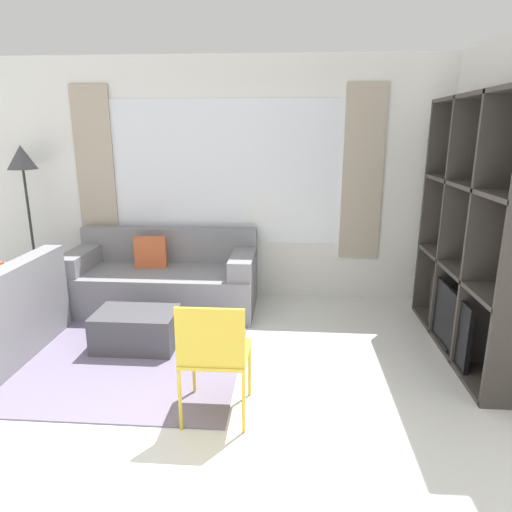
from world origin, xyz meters
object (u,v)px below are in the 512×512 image
shelving_unit (476,237)px  floor_lamp (23,169)px  ottoman (137,330)px  folding_chair (214,350)px  couch_main (164,280)px

shelving_unit → floor_lamp: (-4.52, 0.99, 0.46)m
ottoman → folding_chair: 1.39m
couch_main → folding_chair: folding_chair is taller
shelving_unit → folding_chair: size_ratio=2.55×
floor_lamp → couch_main: bearing=-6.7°
shelving_unit → couch_main: (-2.96, 0.81, -0.73)m
ottoman → floor_lamp: 2.38m
couch_main → ottoman: size_ratio=2.79×
couch_main → floor_lamp: bearing=173.3°
couch_main → folding_chair: 2.21m
couch_main → floor_lamp: (-1.56, 0.18, 1.19)m
floor_lamp → folding_chair: bearing=-41.7°
shelving_unit → floor_lamp: 4.65m
floor_lamp → folding_chair: 3.44m
shelving_unit → ottoman: size_ratio=3.04×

